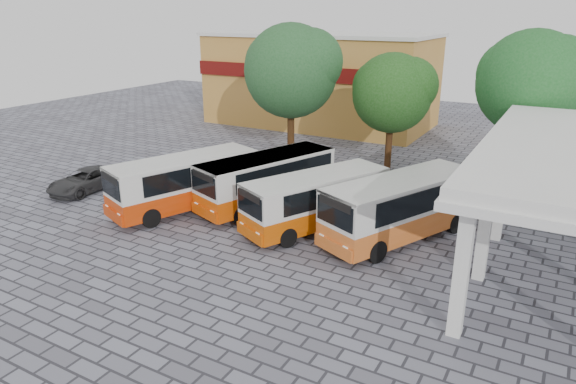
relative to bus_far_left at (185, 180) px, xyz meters
The scene contains 10 objects.
ground 7.73m from the bus_far_left, 15.53° to the right, with size 90.00×90.00×0.00m, color #575662.
shophouse_block 24.38m from the bus_far_left, 98.83° to the left, with size 20.40×10.40×8.30m.
bus_far_left is the anchor object (origin of this frame).
bus_centre_left 4.35m from the bus_far_left, 34.80° to the left, with size 4.93×8.42×2.84m.
bus_centre_right 7.30m from the bus_far_left, ahead, with size 5.29×8.07×2.71m.
bus_far_right 11.34m from the bus_far_left, ahead, with size 5.63×8.77×2.95m.
tree_left 12.28m from the bus_far_left, 88.72° to the left, with size 6.70×6.38×9.46m.
tree_middle 14.64m from the bus_far_left, 59.92° to the left, with size 5.36×5.10×7.72m.
tree_right 20.40m from the bus_far_left, 40.79° to the left, with size 6.32×6.02×9.25m.
parked_car 7.28m from the bus_far_left, behind, with size 2.15×4.67×1.30m, color #2C2C2D.
Camera 1 is at (10.16, -17.78, 10.05)m, focal length 32.00 mm.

